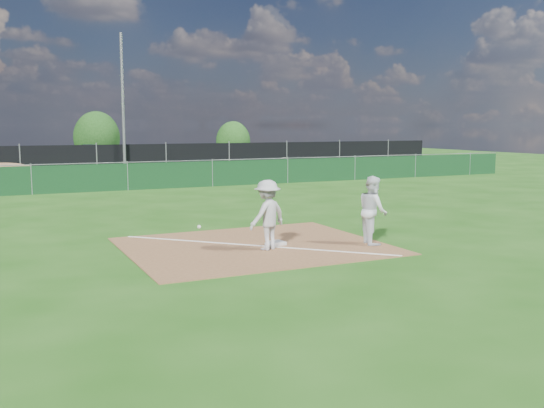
{
  "coord_description": "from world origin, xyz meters",
  "views": [
    {
      "loc": [
        -5.75,
        -12.06,
        2.88
      ],
      "look_at": [
        0.47,
        1.0,
        1.0
      ],
      "focal_mm": 40.0,
      "sensor_mm": 36.0,
      "label": 1
    }
  ],
  "objects_px": {
    "car_mid": "(98,158)",
    "car_right": "(174,157)",
    "first_base": "(276,243)",
    "tree_mid": "(97,137)",
    "car_left": "(4,162)",
    "tree_right": "(233,141)",
    "runner": "(373,210)",
    "play_at_first": "(267,215)",
    "light_pole": "(123,105)"
  },
  "relations": [
    {
      "from": "first_base",
      "to": "play_at_first",
      "type": "distance_m",
      "value": 0.97
    },
    {
      "from": "car_left",
      "to": "tree_mid",
      "type": "relative_size",
      "value": 1.05
    },
    {
      "from": "play_at_first",
      "to": "runner",
      "type": "bearing_deg",
      "value": -9.51
    },
    {
      "from": "play_at_first",
      "to": "car_mid",
      "type": "height_order",
      "value": "car_mid"
    },
    {
      "from": "play_at_first",
      "to": "car_mid",
      "type": "xyz_separation_m",
      "value": [
        0.65,
        26.65,
        0.01
      ]
    },
    {
      "from": "runner",
      "to": "tree_right",
      "type": "distance_m",
      "value": 34.07
    },
    {
      "from": "play_at_first",
      "to": "runner",
      "type": "height_order",
      "value": "runner"
    },
    {
      "from": "light_pole",
      "to": "play_at_first",
      "type": "relative_size",
      "value": 3.29
    },
    {
      "from": "light_pole",
      "to": "first_base",
      "type": "bearing_deg",
      "value": -92.56
    },
    {
      "from": "play_at_first",
      "to": "car_mid",
      "type": "distance_m",
      "value": 26.65
    },
    {
      "from": "runner",
      "to": "car_mid",
      "type": "bearing_deg",
      "value": 19.48
    },
    {
      "from": "runner",
      "to": "car_mid",
      "type": "xyz_separation_m",
      "value": [
        -1.97,
        27.09,
        0.01
      ]
    },
    {
      "from": "car_right",
      "to": "tree_right",
      "type": "xyz_separation_m",
      "value": [
        6.23,
        4.8,
        0.91
      ]
    },
    {
      "from": "play_at_first",
      "to": "tree_mid",
      "type": "xyz_separation_m",
      "value": [
        1.63,
        32.75,
        1.18
      ]
    },
    {
      "from": "car_mid",
      "to": "tree_mid",
      "type": "relative_size",
      "value": 1.3
    },
    {
      "from": "car_left",
      "to": "first_base",
      "type": "bearing_deg",
      "value": 171.66
    },
    {
      "from": "car_mid",
      "to": "car_right",
      "type": "xyz_separation_m",
      "value": [
        5.2,
        0.83,
        -0.11
      ]
    },
    {
      "from": "first_base",
      "to": "tree_right",
      "type": "bearing_deg",
      "value": 69.91
    },
    {
      "from": "light_pole",
      "to": "car_mid",
      "type": "xyz_separation_m",
      "value": [
        -0.75,
        4.41,
        -3.15
      ]
    },
    {
      "from": "car_right",
      "to": "tree_right",
      "type": "bearing_deg",
      "value": -68.62
    },
    {
      "from": "first_base",
      "to": "car_right",
      "type": "height_order",
      "value": "car_right"
    },
    {
      "from": "first_base",
      "to": "car_mid",
      "type": "xyz_separation_m",
      "value": [
        0.23,
        26.23,
        0.79
      ]
    },
    {
      "from": "first_base",
      "to": "play_at_first",
      "type": "bearing_deg",
      "value": -135.85
    },
    {
      "from": "car_mid",
      "to": "tree_mid",
      "type": "height_order",
      "value": "tree_mid"
    },
    {
      "from": "first_base",
      "to": "runner",
      "type": "bearing_deg",
      "value": -21.26
    },
    {
      "from": "play_at_first",
      "to": "tree_right",
      "type": "xyz_separation_m",
      "value": [
        12.08,
        32.28,
        0.82
      ]
    },
    {
      "from": "tree_mid",
      "to": "car_mid",
      "type": "bearing_deg",
      "value": -99.11
    },
    {
      "from": "play_at_first",
      "to": "car_mid",
      "type": "relative_size",
      "value": 0.48
    },
    {
      "from": "car_left",
      "to": "tree_mid",
      "type": "xyz_separation_m",
      "value": [
        6.42,
        6.18,
        1.3
      ]
    },
    {
      "from": "runner",
      "to": "car_right",
      "type": "relative_size",
      "value": 0.34
    },
    {
      "from": "play_at_first",
      "to": "runner",
      "type": "xyz_separation_m",
      "value": [
        2.62,
        -0.44,
        0.01
      ]
    },
    {
      "from": "play_at_first",
      "to": "car_left",
      "type": "height_order",
      "value": "play_at_first"
    },
    {
      "from": "car_right",
      "to": "tree_mid",
      "type": "relative_size",
      "value": 1.28
    },
    {
      "from": "play_at_first",
      "to": "car_left",
      "type": "relative_size",
      "value": 0.6
    },
    {
      "from": "light_pole",
      "to": "tree_mid",
      "type": "relative_size",
      "value": 2.05
    },
    {
      "from": "first_base",
      "to": "car_right",
      "type": "distance_m",
      "value": 27.61
    },
    {
      "from": "first_base",
      "to": "play_at_first",
      "type": "height_order",
      "value": "play_at_first"
    },
    {
      "from": "play_at_first",
      "to": "first_base",
      "type": "bearing_deg",
      "value": 44.15
    },
    {
      "from": "runner",
      "to": "car_left",
      "type": "xyz_separation_m",
      "value": [
        -7.41,
        27.01,
        -0.13
      ]
    },
    {
      "from": "play_at_first",
      "to": "light_pole",
      "type": "bearing_deg",
      "value": 86.39
    },
    {
      "from": "light_pole",
      "to": "car_right",
      "type": "distance_m",
      "value": 7.61
    },
    {
      "from": "play_at_first",
      "to": "tree_right",
      "type": "bearing_deg",
      "value": 69.48
    },
    {
      "from": "car_mid",
      "to": "car_left",
      "type": "bearing_deg",
      "value": 91.38
    },
    {
      "from": "first_base",
      "to": "tree_mid",
      "type": "xyz_separation_m",
      "value": [
        1.2,
        32.34,
        1.95
      ]
    },
    {
      "from": "play_at_first",
      "to": "runner",
      "type": "relative_size",
      "value": 1.45
    },
    {
      "from": "runner",
      "to": "tree_right",
      "type": "height_order",
      "value": "tree_right"
    },
    {
      "from": "first_base",
      "to": "car_left",
      "type": "bearing_deg",
      "value": 101.28
    },
    {
      "from": "car_left",
      "to": "car_mid",
      "type": "xyz_separation_m",
      "value": [
        5.44,
        0.08,
        0.14
      ]
    },
    {
      "from": "car_mid",
      "to": "tree_mid",
      "type": "bearing_deg",
      "value": -8.55
    },
    {
      "from": "runner",
      "to": "play_at_first",
      "type": "bearing_deg",
      "value": 95.8
    }
  ]
}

